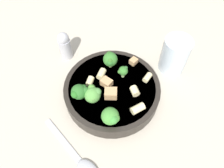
{
  "coord_description": "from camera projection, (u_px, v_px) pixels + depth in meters",
  "views": [
    {
      "loc": [
        -0.25,
        0.13,
        0.46
      ],
      "look_at": [
        0.0,
        0.0,
        0.05
      ],
      "focal_mm": 35.0,
      "sensor_mm": 36.0,
      "label": 1
    }
  ],
  "objects": [
    {
      "name": "broccoli_floret_0",
      "position": [
        93.0,
        94.0,
        0.48
      ],
      "size": [
        0.04,
        0.04,
        0.04
      ],
      "color": "#84AD60",
      "rests_on": "pasta_bowl"
    },
    {
      "name": "pepper_shaker",
      "position": [
        65.0,
        45.0,
        0.58
      ],
      "size": [
        0.03,
        0.03,
        0.08
      ],
      "color": "#B2B2B7",
      "rests_on": "ground_plane"
    },
    {
      "name": "broccoli_floret_2",
      "position": [
        79.0,
        92.0,
        0.47
      ],
      "size": [
        0.03,
        0.04,
        0.04
      ],
      "color": "#93B766",
      "rests_on": "pasta_bowl"
    },
    {
      "name": "pasta_bowl",
      "position": [
        112.0,
        90.0,
        0.53
      ],
      "size": [
        0.23,
        0.23,
        0.04
      ],
      "color": "#28231E",
      "rests_on": "ground_plane"
    },
    {
      "name": "chicken_chunk_0",
      "position": [
        134.0,
        61.0,
        0.55
      ],
      "size": [
        0.02,
        0.02,
        0.01
      ],
      "primitive_type": "cube",
      "rotation": [
        0.0,
        0.0,
        1.95
      ],
      "color": "tan",
      "rests_on": "pasta_bowl"
    },
    {
      "name": "ground_plane",
      "position": [
        112.0,
        95.0,
        0.54
      ],
      "size": [
        2.0,
        2.0,
        0.0
      ],
      "primitive_type": "plane",
      "color": "#BCB29E"
    },
    {
      "name": "broccoli_floret_1",
      "position": [
        111.0,
        117.0,
        0.44
      ],
      "size": [
        0.04,
        0.04,
        0.04
      ],
      "color": "#9EC175",
      "rests_on": "pasta_bowl"
    },
    {
      "name": "rigatoni_1",
      "position": [
        135.0,
        91.0,
        0.49
      ],
      "size": [
        0.02,
        0.02,
        0.02
      ],
      "primitive_type": "cylinder",
      "rotation": [
        1.57,
        0.0,
        1.43
      ],
      "color": "beige",
      "rests_on": "pasta_bowl"
    },
    {
      "name": "rigatoni_2",
      "position": [
        90.0,
        81.0,
        0.51
      ],
      "size": [
        0.03,
        0.03,
        0.02
      ],
      "primitive_type": "cylinder",
      "rotation": [
        1.57,
        0.0,
        0.85
      ],
      "color": "beige",
      "rests_on": "pasta_bowl"
    },
    {
      "name": "chicken_chunk_2",
      "position": [
        111.0,
        93.0,
        0.49
      ],
      "size": [
        0.03,
        0.04,
        0.02
      ],
      "primitive_type": "cube",
      "rotation": [
        0.0,
        0.0,
        1.08
      ],
      "color": "tan",
      "rests_on": "pasta_bowl"
    },
    {
      "name": "spoon",
      "position": [
        81.0,
        163.0,
        0.45
      ],
      "size": [
        0.18,
        0.07,
        0.01
      ],
      "color": "#B2B2B7",
      "rests_on": "ground_plane"
    },
    {
      "name": "rigatoni_3",
      "position": [
        101.0,
        74.0,
        0.52
      ],
      "size": [
        0.03,
        0.03,
        0.02
      ],
      "primitive_type": "cylinder",
      "rotation": [
        1.57,
        0.0,
        0.74
      ],
      "color": "beige",
      "rests_on": "pasta_bowl"
    },
    {
      "name": "rigatoni_4",
      "position": [
        138.0,
        109.0,
        0.47
      ],
      "size": [
        0.02,
        0.03,
        0.02
      ],
      "primitive_type": "cylinder",
      "rotation": [
        1.57,
        0.0,
        0.05
      ],
      "color": "beige",
      "rests_on": "pasta_bowl"
    },
    {
      "name": "drinking_glass",
      "position": [
        174.0,
        57.0,
        0.56
      ],
      "size": [
        0.07,
        0.07,
        0.1
      ],
      "color": "silver",
      "rests_on": "ground_plane"
    },
    {
      "name": "broccoli_floret_4",
      "position": [
        123.0,
        71.0,
        0.51
      ],
      "size": [
        0.02,
        0.03,
        0.03
      ],
      "color": "#9EC175",
      "rests_on": "pasta_bowl"
    },
    {
      "name": "rigatoni_0",
      "position": [
        147.0,
        77.0,
        0.52
      ],
      "size": [
        0.02,
        0.03,
        0.01
      ],
      "primitive_type": "cylinder",
      "rotation": [
        1.57,
        0.0,
        0.5
      ],
      "color": "beige",
      "rests_on": "pasta_bowl"
    },
    {
      "name": "broccoli_floret_3",
      "position": [
        110.0,
        59.0,
        0.52
      ],
      "size": [
        0.04,
        0.04,
        0.04
      ],
      "color": "#93B766",
      "rests_on": "pasta_bowl"
    },
    {
      "name": "chicken_chunk_1",
      "position": [
        107.0,
        83.0,
        0.51
      ],
      "size": [
        0.03,
        0.03,
        0.02
      ],
      "primitive_type": "cube",
      "rotation": [
        0.0,
        0.0,
        0.46
      ],
      "color": "tan",
      "rests_on": "pasta_bowl"
    }
  ]
}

